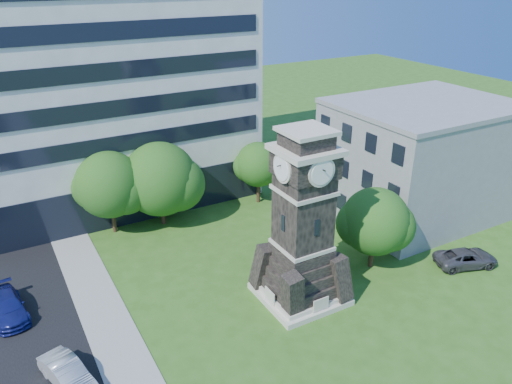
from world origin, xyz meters
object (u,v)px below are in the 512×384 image
clock_tower (302,230)px  car_street_north (7,307)px  car_east_lot (466,258)px  car_street_mid (68,374)px  park_bench (321,287)px

clock_tower → car_street_north: clock_tower is taller
car_east_lot → car_street_north: bearing=90.0°
car_street_mid → car_street_north: car_street_north is taller
clock_tower → car_street_north: bearing=156.8°
car_street_mid → car_street_north: bearing=88.1°
clock_tower → car_street_mid: 16.32m
car_street_mid → car_east_lot: bearing=-23.0°
car_street_mid → park_bench: bearing=-18.2°
clock_tower → car_east_lot: size_ratio=2.55×
clock_tower → car_street_north: size_ratio=2.49×
car_street_north → park_bench: size_ratio=2.44×
car_street_mid → park_bench: car_street_mid is taller
car_street_mid → car_east_lot: car_street_mid is taller
car_street_mid → car_east_lot: size_ratio=0.90×
clock_tower → car_street_mid: clock_tower is taller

